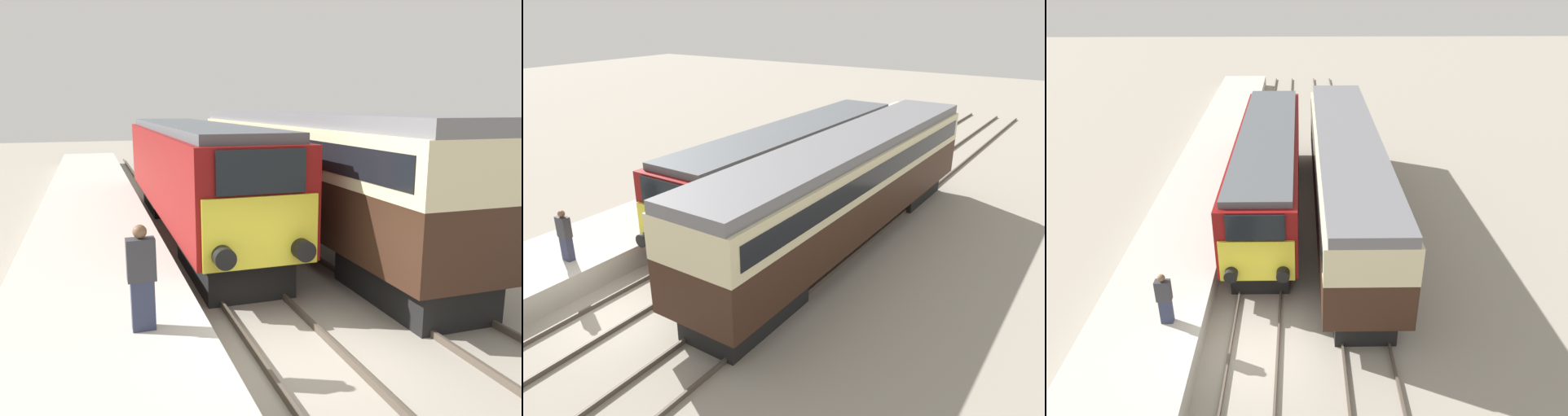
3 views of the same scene
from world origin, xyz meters
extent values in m
plane|color=gray|center=(0.00, 0.00, 0.00)|extent=(120.00, 120.00, 0.00)
cube|color=#B7B2A8|center=(-3.30, 8.00, 0.41)|extent=(3.50, 50.00, 0.82)
cube|color=#4C4238|center=(-0.72, 5.00, 0.07)|extent=(0.07, 60.00, 0.14)
cube|color=#4C4238|center=(0.72, 5.00, 0.07)|extent=(0.07, 60.00, 0.14)
cube|color=#4C4238|center=(2.68, 5.00, 0.07)|extent=(0.07, 60.00, 0.14)
cube|color=#4C4238|center=(4.12, 5.00, 0.07)|extent=(0.07, 60.00, 0.14)
cube|color=black|center=(0.00, 4.79, 0.50)|extent=(2.03, 4.00, 1.00)
cube|color=black|center=(0.00, 14.16, 0.50)|extent=(2.03, 4.00, 1.00)
cube|color=maroon|center=(0.00, 9.47, 2.25)|extent=(2.70, 14.37, 2.50)
cube|color=yellow|center=(0.00, 2.25, 1.75)|extent=(2.48, 0.10, 1.50)
cube|color=black|center=(0.00, 2.25, 3.00)|extent=(1.89, 0.10, 0.90)
cube|color=#4C5156|center=(0.00, 9.47, 3.62)|extent=(2.38, 13.79, 0.24)
cylinder|color=black|center=(-0.85, 2.04, 1.35)|extent=(0.44, 0.35, 0.44)
cylinder|color=black|center=(0.85, 2.04, 1.35)|extent=(0.44, 0.35, 0.44)
cube|color=black|center=(3.40, 1.91, 0.47)|extent=(1.89, 3.60, 0.95)
cube|color=black|center=(3.40, 13.90, 0.47)|extent=(1.89, 3.60, 0.95)
cube|color=#331E14|center=(3.40, 7.91, 1.73)|extent=(2.70, 16.39, 1.56)
cube|color=beige|center=(3.40, 7.91, 3.12)|extent=(2.71, 16.39, 1.23)
cube|color=black|center=(3.40, 7.91, 3.12)|extent=(2.75, 15.74, 0.67)
cube|color=slate|center=(3.40, 7.91, 3.91)|extent=(2.48, 16.39, 0.36)
cube|color=#2D334C|center=(-2.58, 0.40, 1.22)|extent=(0.36, 0.24, 0.81)
cube|color=#333338|center=(-2.58, 0.40, 1.96)|extent=(0.44, 0.26, 0.67)
sphere|color=brown|center=(-2.58, 0.40, 2.41)|extent=(0.22, 0.22, 0.22)
camera|label=1|loc=(-3.22, -7.32, 4.28)|focal=35.00mm
camera|label=2|loc=(11.16, -7.67, 8.39)|focal=35.00mm
camera|label=3|loc=(1.45, -11.69, 10.90)|focal=35.00mm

